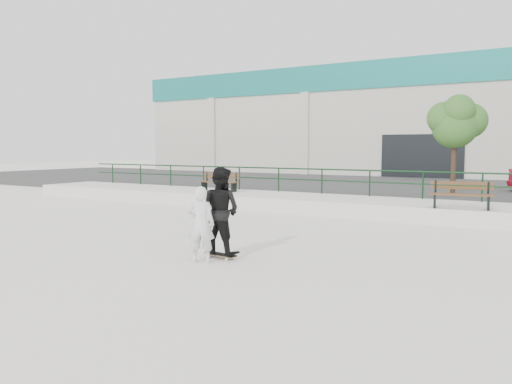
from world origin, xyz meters
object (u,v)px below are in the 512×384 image
Objects in this scene: tree at (456,121)px; bench_left at (220,182)px; standing_skater at (220,211)px; bench_right at (461,195)px; seated_skater at (201,224)px; skateboard at (221,255)px.

bench_left is at bearing -160.19° from tree.
tree is 12.60m from standing_skater.
bench_right is 9.07m from seated_skater.
seated_skater reaches higher than bench_left.
bench_right is at bearing -14.21° from bench_left.
tree reaches higher than bench_right.
bench_left is 0.45× the size of tree.
skateboard is 0.92m from seated_skater.
bench_left is 0.93× the size of bench_right.
bench_right reaches higher than bench_left.
bench_left is at bearing 164.64° from bench_right.
skateboard is at bearing 44.92° from standing_skater.
bench_right is at bearing -115.78° from standing_skater.
seated_skater is (-0.12, -0.54, 0.73)m from skateboard.
tree is at bearing -102.96° from standing_skater.
skateboard is at bearing -102.88° from tree.
standing_skater is (-2.76, -12.06, -2.39)m from tree.
skateboard is (-3.70, -7.69, -0.84)m from bench_right.
bench_left is 1.11× the size of seated_skater.
tree is at bearing -127.95° from seated_skater.
standing_skater is (-3.70, -7.69, 0.12)m from bench_right.
tree reaches higher than bench_left.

